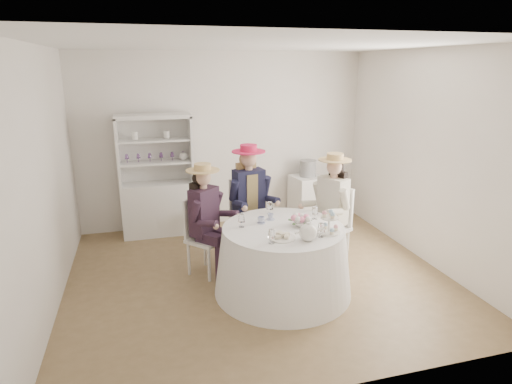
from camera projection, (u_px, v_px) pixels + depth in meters
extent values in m
plane|color=brown|center=(258.00, 276.00, 5.25)|extent=(4.50, 4.50, 0.00)
plane|color=white|center=(259.00, 44.00, 4.49)|extent=(4.50, 4.50, 0.00)
plane|color=silver|center=(224.00, 141.00, 6.72)|extent=(4.50, 0.00, 4.50)
plane|color=silver|center=(334.00, 233.00, 3.02)|extent=(4.50, 0.00, 4.50)
plane|color=silver|center=(43.00, 183.00, 4.30)|extent=(0.00, 4.50, 4.50)
plane|color=silver|center=(428.00, 158.00, 5.44)|extent=(0.00, 4.50, 4.50)
cone|color=white|center=(283.00, 260.00, 4.81)|extent=(1.55, 1.55, 0.76)
cylinder|color=white|center=(283.00, 228.00, 4.70)|extent=(1.35, 1.35, 0.02)
cube|color=silver|center=(159.00, 208.00, 6.49)|extent=(1.09, 0.44, 0.81)
cube|color=silver|center=(155.00, 148.00, 6.40)|extent=(1.07, 0.07, 0.98)
cube|color=silver|center=(153.00, 116.00, 6.09)|extent=(1.09, 0.44, 0.05)
cube|color=silver|center=(118.00, 152.00, 6.10)|extent=(0.05, 0.40, 0.98)
cube|color=silver|center=(191.00, 149.00, 6.36)|extent=(0.05, 0.40, 0.98)
cube|color=silver|center=(156.00, 162.00, 6.28)|extent=(1.01, 0.39, 0.03)
cube|color=silver|center=(154.00, 140.00, 6.19)|extent=(1.01, 0.39, 0.03)
sphere|color=white|center=(183.00, 156.00, 6.36)|extent=(0.13, 0.13, 0.13)
cube|color=silver|center=(307.00, 198.00, 7.08)|extent=(0.55, 0.55, 0.75)
cylinder|color=black|center=(308.00, 168.00, 6.94)|extent=(0.33, 0.33, 0.27)
cube|color=silver|center=(206.00, 240.00, 5.21)|extent=(0.56, 0.56, 0.04)
cylinder|color=silver|center=(209.00, 265.00, 5.07)|extent=(0.04, 0.04, 0.43)
cylinder|color=silver|center=(225.00, 255.00, 5.32)|extent=(0.04, 0.04, 0.43)
cylinder|color=silver|center=(189.00, 259.00, 5.23)|extent=(0.04, 0.04, 0.43)
cylinder|color=silver|center=(205.00, 250.00, 5.48)|extent=(0.04, 0.04, 0.43)
cube|color=silver|center=(194.00, 217.00, 5.23)|extent=(0.30, 0.27, 0.49)
cube|color=black|center=(204.00, 211.00, 5.12)|extent=(0.40, 0.39, 0.57)
cube|color=black|center=(209.00, 238.00, 5.06)|extent=(0.32, 0.33, 0.12)
cylinder|color=black|center=(219.00, 264.00, 5.07)|extent=(0.10, 0.10, 0.45)
cylinder|color=black|center=(195.00, 211.00, 4.91)|extent=(0.18, 0.19, 0.27)
cube|color=black|center=(218.00, 233.00, 5.20)|extent=(0.32, 0.33, 0.12)
cylinder|color=black|center=(228.00, 258.00, 5.21)|extent=(0.10, 0.10, 0.45)
cylinder|color=black|center=(217.00, 202.00, 5.24)|extent=(0.18, 0.19, 0.27)
cylinder|color=#D8A889|center=(203.00, 187.00, 5.03)|extent=(0.09, 0.09, 0.08)
sphere|color=#D8A889|center=(203.00, 178.00, 5.00)|extent=(0.19, 0.19, 0.19)
sphere|color=black|center=(200.00, 178.00, 5.03)|extent=(0.19, 0.19, 0.19)
cube|color=black|center=(199.00, 197.00, 5.11)|extent=(0.23, 0.22, 0.38)
cylinder|color=tan|center=(203.00, 170.00, 4.97)|extent=(0.40, 0.40, 0.01)
cylinder|color=tan|center=(203.00, 167.00, 4.96)|extent=(0.20, 0.20, 0.08)
cube|color=silver|center=(250.00, 222.00, 5.67)|extent=(0.50, 0.50, 0.04)
cylinder|color=silver|center=(243.00, 247.00, 5.52)|extent=(0.04, 0.04, 0.48)
cylinder|color=silver|center=(267.00, 242.00, 5.67)|extent=(0.04, 0.04, 0.48)
cylinder|color=silver|center=(233.00, 237.00, 5.82)|extent=(0.04, 0.04, 0.48)
cylinder|color=silver|center=(256.00, 233.00, 5.97)|extent=(0.04, 0.04, 0.48)
cube|color=silver|center=(243.00, 197.00, 5.76)|extent=(0.41, 0.11, 0.54)
cube|color=#1C1D38|center=(249.00, 193.00, 5.58)|extent=(0.42, 0.28, 0.63)
cube|color=tan|center=(249.00, 193.00, 5.58)|extent=(0.19, 0.26, 0.54)
cube|color=#1C1D38|center=(247.00, 220.00, 5.50)|extent=(0.20, 0.39, 0.13)
cylinder|color=#1C1D38|center=(252.00, 248.00, 5.46)|extent=(0.11, 0.11, 0.50)
cylinder|color=#1C1D38|center=(234.00, 190.00, 5.43)|extent=(0.13, 0.20, 0.30)
cube|color=#1C1D38|center=(260.00, 218.00, 5.58)|extent=(0.20, 0.39, 0.13)
cylinder|color=#1C1D38|center=(266.00, 245.00, 5.54)|extent=(0.11, 0.11, 0.50)
cylinder|color=#1C1D38|center=(266.00, 186.00, 5.61)|extent=(0.13, 0.20, 0.30)
cylinder|color=#D8A889|center=(249.00, 168.00, 5.48)|extent=(0.10, 0.10, 0.09)
sphere|color=#D8A889|center=(249.00, 159.00, 5.45)|extent=(0.21, 0.21, 0.21)
sphere|color=tan|center=(247.00, 159.00, 5.50)|extent=(0.21, 0.21, 0.21)
cube|color=tan|center=(246.00, 178.00, 5.60)|extent=(0.27, 0.13, 0.41)
cylinder|color=#D41F4E|center=(249.00, 151.00, 5.42)|extent=(0.43, 0.43, 0.01)
cylinder|color=#D41F4E|center=(249.00, 148.00, 5.41)|extent=(0.22, 0.22, 0.09)
cube|color=silver|center=(330.00, 229.00, 5.52)|extent=(0.55, 0.55, 0.04)
cylinder|color=silver|center=(311.00, 245.00, 5.61)|extent=(0.04, 0.04, 0.45)
cylinder|color=silver|center=(331.00, 253.00, 5.37)|extent=(0.04, 0.04, 0.45)
cylinder|color=silver|center=(328.00, 239.00, 5.81)|extent=(0.04, 0.04, 0.45)
cylinder|color=silver|center=(347.00, 246.00, 5.57)|extent=(0.04, 0.04, 0.45)
cube|color=silver|center=(341.00, 205.00, 5.56)|extent=(0.19, 0.37, 0.51)
cube|color=beige|center=(333.00, 200.00, 5.43)|extent=(0.34, 0.42, 0.60)
cube|color=beige|center=(319.00, 223.00, 5.49)|extent=(0.37, 0.27, 0.12)
cylinder|color=beige|center=(310.00, 248.00, 5.49)|extent=(0.10, 0.10, 0.47)
cylinder|color=beige|center=(318.00, 192.00, 5.54)|extent=(0.20, 0.16, 0.28)
cube|color=beige|center=(330.00, 227.00, 5.35)|extent=(0.37, 0.27, 0.12)
cylinder|color=beige|center=(321.00, 252.00, 5.35)|extent=(0.10, 0.10, 0.47)
cylinder|color=beige|center=(344.00, 199.00, 5.22)|extent=(0.20, 0.16, 0.28)
cylinder|color=#D8A889|center=(334.00, 176.00, 5.34)|extent=(0.09, 0.09, 0.08)
sphere|color=#D8A889|center=(334.00, 167.00, 5.30)|extent=(0.20, 0.20, 0.20)
sphere|color=black|center=(337.00, 168.00, 5.34)|extent=(0.20, 0.20, 0.20)
cube|color=black|center=(338.00, 186.00, 5.43)|extent=(0.18, 0.26, 0.39)
cylinder|color=tan|center=(335.00, 160.00, 5.28)|extent=(0.41, 0.41, 0.01)
cylinder|color=tan|center=(335.00, 157.00, 5.27)|extent=(0.21, 0.21, 0.08)
cube|color=silver|center=(200.00, 215.00, 6.20)|extent=(0.36, 0.36, 0.04)
cylinder|color=silver|center=(209.00, 224.00, 6.42)|extent=(0.03, 0.03, 0.39)
cylinder|color=silver|center=(190.00, 226.00, 6.36)|extent=(0.03, 0.03, 0.39)
cylinder|color=silver|center=(212.00, 231.00, 6.16)|extent=(0.03, 0.03, 0.39)
cylinder|color=silver|center=(192.00, 233.00, 6.10)|extent=(0.03, 0.03, 0.39)
cube|color=silver|center=(201.00, 203.00, 5.99)|extent=(0.33, 0.03, 0.44)
imported|color=white|center=(261.00, 220.00, 4.81)|extent=(0.11, 0.11, 0.07)
imported|color=white|center=(271.00, 217.00, 4.92)|extent=(0.08, 0.08, 0.06)
imported|color=white|center=(304.00, 219.00, 4.86)|extent=(0.11, 0.11, 0.07)
imported|color=white|center=(303.00, 224.00, 4.72)|extent=(0.25, 0.25, 0.05)
sphere|color=pink|center=(305.00, 217.00, 4.75)|extent=(0.07, 0.07, 0.07)
sphere|color=white|center=(302.00, 216.00, 4.78)|extent=(0.07, 0.07, 0.07)
sphere|color=pink|center=(298.00, 216.00, 4.79)|extent=(0.07, 0.07, 0.07)
sphere|color=white|center=(295.00, 217.00, 4.76)|extent=(0.07, 0.07, 0.07)
sphere|color=pink|center=(295.00, 218.00, 4.72)|extent=(0.07, 0.07, 0.07)
sphere|color=white|center=(298.00, 219.00, 4.69)|extent=(0.07, 0.07, 0.07)
sphere|color=pink|center=(302.00, 219.00, 4.68)|extent=(0.07, 0.07, 0.07)
sphere|color=white|center=(305.00, 219.00, 4.71)|extent=(0.07, 0.07, 0.07)
sphere|color=white|center=(308.00, 232.00, 4.34)|extent=(0.19, 0.19, 0.19)
cylinder|color=white|center=(319.00, 230.00, 4.36)|extent=(0.11, 0.03, 0.09)
cylinder|color=white|center=(309.00, 224.00, 4.31)|extent=(0.04, 0.04, 0.02)
cylinder|color=white|center=(282.00, 238.00, 4.39)|extent=(0.27, 0.27, 0.01)
cube|color=beige|center=(278.00, 237.00, 4.35)|extent=(0.06, 0.04, 0.03)
cube|color=beige|center=(282.00, 234.00, 4.38)|extent=(0.07, 0.06, 0.03)
cube|color=beige|center=(286.00, 234.00, 4.42)|extent=(0.08, 0.07, 0.03)
cube|color=beige|center=(279.00, 233.00, 4.42)|extent=(0.07, 0.07, 0.03)
cube|color=beige|center=(287.00, 237.00, 4.36)|extent=(0.07, 0.08, 0.03)
cylinder|color=white|center=(328.00, 232.00, 4.55)|extent=(0.25, 0.25, 0.01)
cylinder|color=white|center=(329.00, 225.00, 4.53)|extent=(0.02, 0.02, 0.17)
cylinder|color=white|center=(329.00, 218.00, 4.50)|extent=(0.19, 0.19, 0.01)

